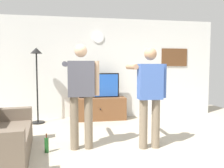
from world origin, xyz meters
name	(u,v)px	position (x,y,z in m)	size (l,w,h in m)	color
ground_plane	(128,159)	(0.00, 0.00, 0.00)	(8.40, 8.40, 0.00)	#B2A893
back_wall	(103,68)	(0.00, 2.95, 1.35)	(6.40, 0.10, 2.70)	silver
tv_stand	(99,109)	(-0.13, 2.60, 0.29)	(1.38, 0.44, 0.59)	brown
television	(99,85)	(-0.13, 2.65, 0.91)	(1.05, 0.07, 0.64)	black
wall_clock	(98,37)	(-0.13, 2.89, 2.19)	(0.32, 0.32, 0.03)	white
framed_picture	(174,57)	(2.07, 2.90, 1.66)	(0.77, 0.04, 0.50)	brown
floor_lamp	(37,70)	(-1.67, 2.52, 1.33)	(0.32, 0.32, 1.85)	black
person_standing_nearer_lamp	(81,90)	(-0.67, 0.58, 1.01)	(0.61, 0.78, 1.76)	#7A6B56
person_standing_nearer_couch	(150,92)	(0.48, 0.43, 0.97)	(0.58, 0.78, 1.71)	#7A6B56
beverage_bottle	(47,145)	(-1.24, 0.50, 0.13)	(0.07, 0.07, 0.31)	#1E5923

